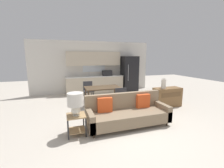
{
  "coord_description": "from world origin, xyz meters",
  "views": [
    {
      "loc": [
        -1.61,
        -3.37,
        1.87
      ],
      "look_at": [
        0.01,
        1.5,
        0.95
      ],
      "focal_mm": 24.0,
      "sensor_mm": 36.0,
      "label": 1
    }
  ],
  "objects_px": {
    "dining_table": "(103,89)",
    "table_lamp": "(75,102)",
    "dining_chair_far_left": "(88,90)",
    "credenza": "(167,97)",
    "refrigerator": "(129,74)",
    "vase": "(164,84)",
    "side_table": "(76,121)",
    "couch": "(127,113)",
    "dining_chair_near_right": "(120,97)"
  },
  "relations": [
    {
      "from": "dining_table",
      "to": "table_lamp",
      "type": "height_order",
      "value": "table_lamp"
    },
    {
      "from": "dining_chair_far_left",
      "to": "credenza",
      "type": "bearing_deg",
      "value": -31.58
    },
    {
      "from": "table_lamp",
      "to": "dining_chair_far_left",
      "type": "relative_size",
      "value": 0.65
    },
    {
      "from": "refrigerator",
      "to": "credenza",
      "type": "distance_m",
      "value": 3.04
    },
    {
      "from": "vase",
      "to": "credenza",
      "type": "bearing_deg",
      "value": 9.1
    },
    {
      "from": "refrigerator",
      "to": "dining_chair_far_left",
      "type": "relative_size",
      "value": 2.28
    },
    {
      "from": "dining_table",
      "to": "vase",
      "type": "bearing_deg",
      "value": -23.97
    },
    {
      "from": "dining_table",
      "to": "side_table",
      "type": "xyz_separation_m",
      "value": [
        -1.2,
        -2.0,
        -0.32
      ]
    },
    {
      "from": "refrigerator",
      "to": "vase",
      "type": "xyz_separation_m",
      "value": [
        -0.01,
        -3.01,
        -0.06
      ]
    },
    {
      "from": "side_table",
      "to": "dining_chair_far_left",
      "type": "distance_m",
      "value": 2.89
    },
    {
      "from": "credenza",
      "to": "dining_table",
      "type": "bearing_deg",
      "value": 158.88
    },
    {
      "from": "refrigerator",
      "to": "table_lamp",
      "type": "height_order",
      "value": "refrigerator"
    },
    {
      "from": "couch",
      "to": "side_table",
      "type": "bearing_deg",
      "value": -174.95
    },
    {
      "from": "table_lamp",
      "to": "credenza",
      "type": "bearing_deg",
      "value": 17.86
    },
    {
      "from": "couch",
      "to": "credenza",
      "type": "height_order",
      "value": "couch"
    },
    {
      "from": "refrigerator",
      "to": "credenza",
      "type": "xyz_separation_m",
      "value": [
        0.22,
        -2.98,
        -0.6
      ]
    },
    {
      "from": "refrigerator",
      "to": "dining_chair_near_right",
      "type": "relative_size",
      "value": 2.28
    },
    {
      "from": "side_table",
      "to": "dining_chair_near_right",
      "type": "xyz_separation_m",
      "value": [
        1.62,
        1.25,
        0.15
      ]
    },
    {
      "from": "refrigerator",
      "to": "dining_chair_near_right",
      "type": "xyz_separation_m",
      "value": [
        -1.68,
        -2.83,
        -0.47
      ]
    },
    {
      "from": "side_table",
      "to": "credenza",
      "type": "height_order",
      "value": "credenza"
    },
    {
      "from": "dining_table",
      "to": "vase",
      "type": "height_order",
      "value": "vase"
    },
    {
      "from": "credenza",
      "to": "dining_chair_far_left",
      "type": "distance_m",
      "value": 3.22
    },
    {
      "from": "refrigerator",
      "to": "dining_chair_far_left",
      "type": "distance_m",
      "value": 2.89
    },
    {
      "from": "vase",
      "to": "side_table",
      "type": "bearing_deg",
      "value": -162.08
    },
    {
      "from": "dining_chair_far_left",
      "to": "dining_chair_near_right",
      "type": "bearing_deg",
      "value": -61.06
    },
    {
      "from": "dining_chair_near_right",
      "to": "credenza",
      "type": "bearing_deg",
      "value": -177.92
    },
    {
      "from": "table_lamp",
      "to": "vase",
      "type": "bearing_deg",
      "value": 18.43
    },
    {
      "from": "dining_table",
      "to": "dining_chair_far_left",
      "type": "bearing_deg",
      "value": 118.91
    },
    {
      "from": "refrigerator",
      "to": "dining_chair_near_right",
      "type": "distance_m",
      "value": 3.33
    },
    {
      "from": "table_lamp",
      "to": "dining_chair_near_right",
      "type": "bearing_deg",
      "value": 38.23
    },
    {
      "from": "refrigerator",
      "to": "side_table",
      "type": "relative_size",
      "value": 3.81
    },
    {
      "from": "refrigerator",
      "to": "table_lamp",
      "type": "relative_size",
      "value": 3.49
    },
    {
      "from": "side_table",
      "to": "table_lamp",
      "type": "xyz_separation_m",
      "value": [
        -0.0,
        -0.03,
        0.51
      ]
    },
    {
      "from": "side_table",
      "to": "dining_chair_far_left",
      "type": "height_order",
      "value": "dining_chair_far_left"
    },
    {
      "from": "dining_table",
      "to": "dining_chair_near_right",
      "type": "distance_m",
      "value": 0.88
    },
    {
      "from": "dining_table",
      "to": "credenza",
      "type": "height_order",
      "value": "dining_table"
    },
    {
      "from": "dining_chair_far_left",
      "to": "refrigerator",
      "type": "bearing_deg",
      "value": 26.97
    },
    {
      "from": "table_lamp",
      "to": "dining_chair_far_left",
      "type": "height_order",
      "value": "table_lamp"
    },
    {
      "from": "couch",
      "to": "dining_chair_far_left",
      "type": "bearing_deg",
      "value": 103.35
    },
    {
      "from": "refrigerator",
      "to": "table_lamp",
      "type": "bearing_deg",
      "value": -128.77
    },
    {
      "from": "couch",
      "to": "vase",
      "type": "distance_m",
      "value": 2.19
    },
    {
      "from": "refrigerator",
      "to": "vase",
      "type": "distance_m",
      "value": 3.01
    },
    {
      "from": "dining_table",
      "to": "dining_chair_near_right",
      "type": "xyz_separation_m",
      "value": [
        0.42,
        -0.75,
        -0.17
      ]
    },
    {
      "from": "dining_chair_near_right",
      "to": "refrigerator",
      "type": "bearing_deg",
      "value": -114.2
    },
    {
      "from": "dining_table",
      "to": "dining_chair_far_left",
      "type": "xyz_separation_m",
      "value": [
        -0.43,
        0.78,
        -0.17
      ]
    },
    {
      "from": "refrigerator",
      "to": "dining_chair_near_right",
      "type": "bearing_deg",
      "value": -120.65
    },
    {
      "from": "table_lamp",
      "to": "dining_chair_near_right",
      "type": "xyz_separation_m",
      "value": [
        1.62,
        1.28,
        -0.36
      ]
    },
    {
      "from": "side_table",
      "to": "dining_chair_near_right",
      "type": "height_order",
      "value": "dining_chair_near_right"
    },
    {
      "from": "refrigerator",
      "to": "table_lamp",
      "type": "distance_m",
      "value": 5.27
    },
    {
      "from": "refrigerator",
      "to": "couch",
      "type": "height_order",
      "value": "refrigerator"
    }
  ]
}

